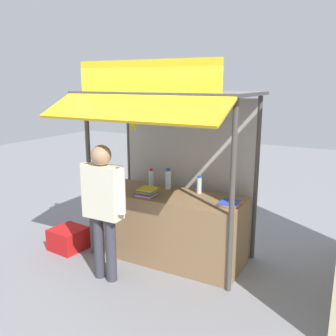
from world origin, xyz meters
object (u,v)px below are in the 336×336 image
object	(u,v)px
plastic_crate	(69,239)
magazine_stack_front_right	(230,203)
water_bottle_mid_left	(151,178)
water_bottle_left	(115,176)
magazine_stack_back_right	(147,192)
banana_bunch_rightmost	(93,116)
water_bottle_center	(199,185)
water_bottle_mid_right	(168,179)
vendor_person	(103,201)
banana_bunch_leftmost	(133,123)

from	to	relation	value
plastic_crate	magazine_stack_front_right	bearing A→B (deg)	10.55
water_bottle_mid_left	water_bottle_left	distance (m)	0.52
magazine_stack_front_right	water_bottle_left	bearing A→B (deg)	178.10
water_bottle_mid_left	magazine_stack_front_right	world-z (taller)	water_bottle_mid_left
magazine_stack_back_right	banana_bunch_rightmost	bearing A→B (deg)	-152.24
water_bottle_mid_left	water_bottle_center	xyz separation A→B (m)	(0.73, 0.02, -0.01)
water_bottle_mid_right	vendor_person	bearing A→B (deg)	-105.50
banana_bunch_rightmost	vendor_person	world-z (taller)	banana_bunch_rightmost
water_bottle_center	vendor_person	size ratio (longest dim) A/B	0.14
water_bottle_mid_right	magazine_stack_front_right	xyz separation A→B (m)	(0.97, -0.23, -0.12)
water_bottle_left	water_bottle_center	world-z (taller)	water_bottle_left
water_bottle_mid_left	magazine_stack_back_right	bearing A→B (deg)	-66.18
water_bottle_mid_right	magazine_stack_back_right	size ratio (longest dim) A/B	1.10
water_bottle_mid_right	magazine_stack_back_right	distance (m)	0.40
banana_bunch_leftmost	vendor_person	xyz separation A→B (m)	(-0.19, -0.37, -0.88)
water_bottle_left	vendor_person	distance (m)	1.00
water_bottle_left	plastic_crate	xyz separation A→B (m)	(-0.50, -0.48, -0.89)
banana_bunch_rightmost	plastic_crate	size ratio (longest dim) A/B	0.53
water_bottle_mid_left	magazine_stack_back_right	xyz separation A→B (m)	(0.17, -0.39, -0.07)
magazine_stack_back_right	water_bottle_mid_right	bearing A→B (deg)	74.16
plastic_crate	water_bottle_mid_left	bearing A→B (deg)	33.80
magazine_stack_back_right	plastic_crate	xyz separation A→B (m)	(-1.17, -0.27, -0.80)
water_bottle_mid_left	magazine_stack_front_right	size ratio (longest dim) A/B	0.82
water_bottle_mid_left	banana_bunch_rightmost	distance (m)	1.21
banana_bunch_leftmost	plastic_crate	bearing A→B (deg)	178.45
water_bottle_left	water_bottle_mid_right	distance (m)	0.79
water_bottle_left	banana_bunch_rightmost	bearing A→B (deg)	-80.76
water_bottle_mid_right	magazine_stack_back_right	xyz separation A→B (m)	(-0.11, -0.38, -0.09)
water_bottle_mid_left	magazine_stack_back_right	size ratio (longest dim) A/B	0.96
water_bottle_center	banana_bunch_leftmost	size ratio (longest dim) A/B	0.75
banana_bunch_rightmost	plastic_crate	xyz separation A→B (m)	(-0.59, 0.03, -1.78)
vendor_person	magazine_stack_front_right	bearing A→B (deg)	-147.59
water_bottle_mid_right	banana_bunch_rightmost	bearing A→B (deg)	-135.21
water_bottle_left	magazine_stack_back_right	world-z (taller)	water_bottle_left
water_bottle_center	banana_bunch_rightmost	xyz separation A→B (m)	(-1.14, -0.71, 0.92)
water_bottle_left	magazine_stack_front_right	world-z (taller)	water_bottle_left
magazine_stack_front_right	plastic_crate	xyz separation A→B (m)	(-2.25, -0.42, -0.77)
banana_bunch_leftmost	water_bottle_mid_left	bearing A→B (deg)	104.74
water_bottle_center	magazine_stack_back_right	size ratio (longest dim) A/B	0.89
water_bottle_mid_right	banana_bunch_rightmost	distance (m)	1.31
magazine_stack_back_right	magazine_stack_front_right	world-z (taller)	magazine_stack_back_right
water_bottle_left	magazine_stack_back_right	size ratio (longest dim) A/B	1.07
water_bottle_left	water_bottle_center	bearing A→B (deg)	9.51
magazine_stack_back_right	banana_bunch_rightmost	xyz separation A→B (m)	(-0.58, -0.30, 0.98)
banana_bunch_leftmost	banana_bunch_rightmost	size ratio (longest dim) A/B	1.32
magazine_stack_front_right	plastic_crate	distance (m)	2.41
water_bottle_mid_left	water_bottle_mid_right	world-z (taller)	water_bottle_mid_right
magazine_stack_back_right	banana_bunch_leftmost	bearing A→B (deg)	-87.99
vendor_person	water_bottle_mid_right	bearing A→B (deg)	-105.93
plastic_crate	water_bottle_mid_right	bearing A→B (deg)	27.05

